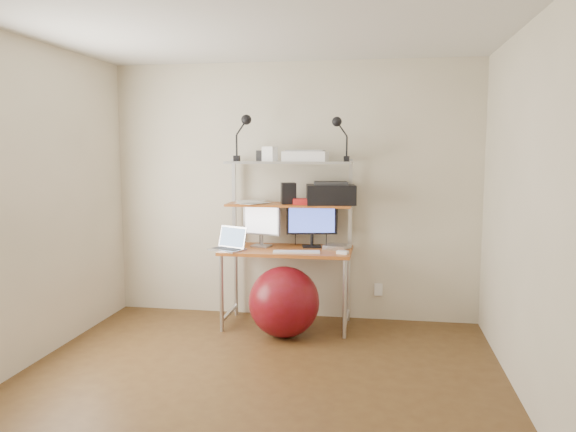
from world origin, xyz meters
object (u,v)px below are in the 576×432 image
Objects in this scene: monitor_black at (312,222)px; laptop at (230,245)px; monitor_silver at (262,223)px; printer at (331,194)px; exercise_ball at (284,302)px.

monitor_black is 0.80m from laptop.
printer is at bearing 18.08° from monitor_silver.
laptop is 0.74m from exercise_ball.
printer is 1.09m from exercise_ball.
laptop reaches higher than exercise_ball.
laptop is 1.05m from printer.
exercise_ball is (-0.37, -0.43, -0.94)m from printer.
monitor_silver is 0.67× the size of exercise_ball.
monitor_black reaches higher than monitor_silver.
monitor_black is 0.82m from exercise_ball.
monitor_silver is 0.86× the size of printer.
monitor_black is at bearing 165.43° from printer.
laptop is 0.76× the size of printer.
exercise_ball is (0.54, -0.17, -0.47)m from laptop.
monitor_silver is at bearing 175.43° from monitor_black.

